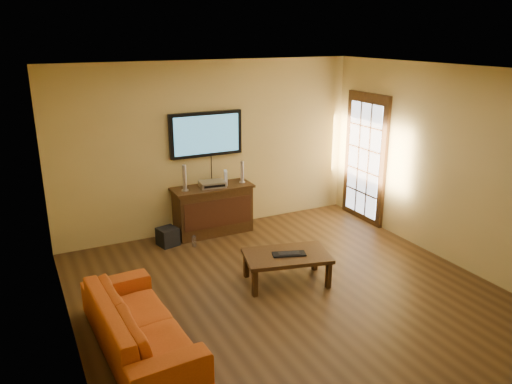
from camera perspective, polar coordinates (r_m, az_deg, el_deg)
ground_plane at (r=6.34m, az=3.66°, el=-11.47°), size 5.00×5.00×0.00m
room_walls at (r=6.23m, az=1.07°, el=4.76°), size 5.00×5.00×5.00m
french_door at (r=8.58m, az=12.34°, el=3.62°), size 0.07×1.02×2.22m
media_console at (r=7.99m, az=-4.94°, el=-2.02°), size 1.28×0.49×0.78m
television at (r=7.85m, az=-5.73°, el=6.59°), size 1.19×0.08×0.70m
coffee_table at (r=6.44m, az=3.53°, el=-7.49°), size 1.19×0.88×0.40m
sofa at (r=5.31m, az=-13.25°, el=-13.49°), size 0.68×1.97×0.76m
speaker_left at (r=7.65m, az=-8.16°, el=1.48°), size 0.11×0.11×0.41m
speaker_right at (r=8.01m, az=-1.59°, el=2.21°), size 0.10×0.10×0.35m
av_receiver at (r=7.85m, az=-5.01°, el=0.93°), size 0.42×0.32×0.09m
game_console at (r=7.92m, az=-3.49°, el=1.65°), size 0.10×0.17×0.23m
subwoofer at (r=7.71m, az=-10.06°, el=-5.04°), size 0.33×0.33×0.27m
bottle at (r=7.62m, az=-7.10°, el=-5.59°), size 0.06×0.06×0.19m
keyboard at (r=6.39m, az=3.79°, el=-7.07°), size 0.45×0.29×0.03m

